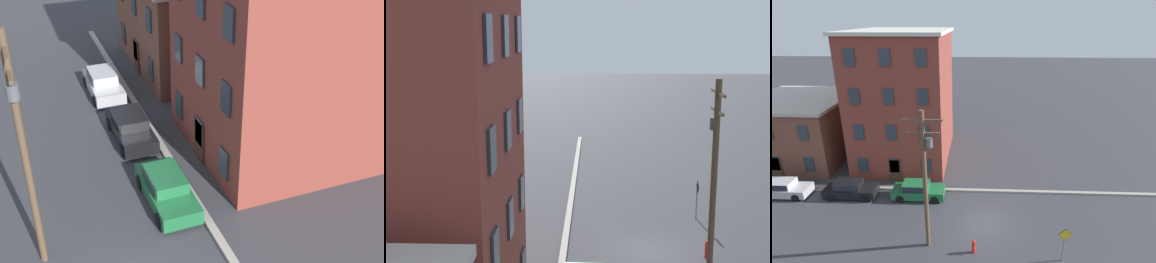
# 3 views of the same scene
# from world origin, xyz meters

# --- Properties ---
(ground_plane) EXTENTS (200.00, 200.00, 0.00)m
(ground_plane) POSITION_xyz_m (0.00, 0.00, 0.00)
(ground_plane) COLOR #38383D
(kerb_strip) EXTENTS (56.00, 0.36, 0.16)m
(kerb_strip) POSITION_xyz_m (0.00, 4.50, 0.08)
(kerb_strip) COLOR #9E998E
(kerb_strip) RESTS_ON ground_plane
(caution_sign) EXTENTS (0.86, 0.08, 2.47)m
(caution_sign) POSITION_xyz_m (4.90, -3.38, 1.63)
(caution_sign) COLOR slate
(caution_sign) RESTS_ON ground_plane
(utility_pole) EXTENTS (2.40, 0.44, 9.56)m
(utility_pole) POSITION_xyz_m (-3.76, -2.36, 5.37)
(utility_pole) COLOR brown
(utility_pole) RESTS_ON ground_plane
(fire_hydrant) EXTENTS (0.24, 0.34, 0.96)m
(fire_hydrant) POSITION_xyz_m (-0.71, -2.92, 0.48)
(fire_hydrant) COLOR red
(fire_hydrant) RESTS_ON ground_plane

